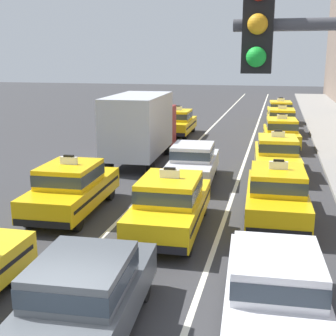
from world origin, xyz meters
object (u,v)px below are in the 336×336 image
object	(u,v)px
taxi_right_fifth	(281,120)
taxi_center_second	(170,203)
taxi_right_second	(277,193)
taxi_right_fourth	(281,133)
taxi_left_second	(72,187)
sedan_right_nearest	(275,289)
box_truck_left_third	(142,125)
taxi_right_sixth	(280,111)
taxi_right_third	(277,154)
taxi_left_fourth	(178,122)
sedan_center_third	(193,162)
sedan_center_nearest	(84,296)

from	to	relation	value
taxi_right_fifth	taxi_center_second	bearing A→B (deg)	-99.44
taxi_right_second	taxi_right_fourth	world-z (taller)	same
taxi_left_second	taxi_right_second	size ratio (longest dim) A/B	1.00
taxi_right_second	sedan_right_nearest	bearing A→B (deg)	-89.81
sedan_right_nearest	taxi_right_second	bearing A→B (deg)	90.19
box_truck_left_third	taxi_right_sixth	bearing A→B (deg)	67.10
taxi_right_third	taxi_center_second	bearing A→B (deg)	-111.00
taxi_right_second	taxi_right_third	distance (m)	5.85
taxi_center_second	taxi_right_second	size ratio (longest dim) A/B	1.00
sedan_right_nearest	taxi_right_fourth	world-z (taller)	taxi_right_fourth
sedan_right_nearest	taxi_right_second	world-z (taller)	taxi_right_second
sedan_right_nearest	taxi_right_fifth	bearing A→B (deg)	89.63
taxi_left_second	sedan_right_nearest	size ratio (longest dim) A/B	1.05
taxi_right_second	taxi_right_fourth	distance (m)	11.97
taxi_left_fourth	sedan_center_third	size ratio (longest dim) A/B	1.05
taxi_right_third	taxi_right_fifth	xyz separation A→B (m)	(0.22, 11.28, 0.00)
sedan_center_nearest	taxi_right_sixth	xyz separation A→B (m)	(3.34, 29.79, 0.03)
taxi_left_fourth	taxi_right_sixth	bearing A→B (deg)	50.73
taxi_center_second	taxi_right_sixth	xyz separation A→B (m)	(3.05, 24.43, 0.00)
sedan_right_nearest	taxi_left_second	bearing A→B (deg)	141.52
taxi_left_fourth	taxi_right_fourth	size ratio (longest dim) A/B	0.99
taxi_center_second	taxi_right_third	world-z (taller)	same
sedan_right_nearest	taxi_right_fourth	distance (m)	18.04
box_truck_left_third	sedan_center_third	size ratio (longest dim) A/B	1.61
taxi_left_fourth	sedan_center_third	world-z (taller)	taxi_left_fourth
taxi_left_second	taxi_right_fourth	distance (m)	14.47
taxi_right_fourth	taxi_center_second	bearing A→B (deg)	-102.78
sedan_center_third	sedan_right_nearest	distance (m)	10.36
taxi_left_second	taxi_right_fifth	bearing A→B (deg)	69.78
taxi_right_third	taxi_right_fifth	bearing A→B (deg)	88.89
taxi_left_fourth	taxi_left_second	bearing A→B (deg)	-90.24
taxi_left_fourth	taxi_right_second	xyz separation A→B (m)	(6.41, -14.74, 0.00)
sedan_center_nearest	taxi_right_second	distance (m)	7.83
taxi_left_fourth	taxi_right_fifth	xyz separation A→B (m)	(6.58, 2.39, 0.00)
taxi_center_second	taxi_right_fifth	size ratio (longest dim) A/B	1.00
sedan_center_nearest	taxi_right_fourth	bearing A→B (deg)	79.89
taxi_left_second	taxi_center_second	size ratio (longest dim) A/B	1.00
taxi_left_fourth	taxi_right_third	size ratio (longest dim) A/B	0.99
taxi_right_third	taxi_left_fourth	bearing A→B (deg)	125.59
taxi_center_second	taxi_right_second	bearing A→B (deg)	30.70
taxi_left_fourth	taxi_center_second	size ratio (longest dim) A/B	1.00
taxi_left_fourth	taxi_center_second	distance (m)	16.86
sedan_right_nearest	sedan_center_nearest	bearing A→B (deg)	-162.17
box_truck_left_third	taxi_left_fourth	xyz separation A→B (m)	(0.09, 7.64, -0.90)
sedan_center_nearest	sedan_right_nearest	distance (m)	3.45
taxi_right_fourth	taxi_right_sixth	world-z (taller)	same
taxi_right_fifth	box_truck_left_third	bearing A→B (deg)	-123.62
sedan_center_third	taxi_right_second	size ratio (longest dim) A/B	0.95
taxi_center_second	sedan_right_nearest	xyz separation A→B (m)	(2.99, -4.30, -0.03)
taxi_right_sixth	taxi_center_second	bearing A→B (deg)	-97.11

